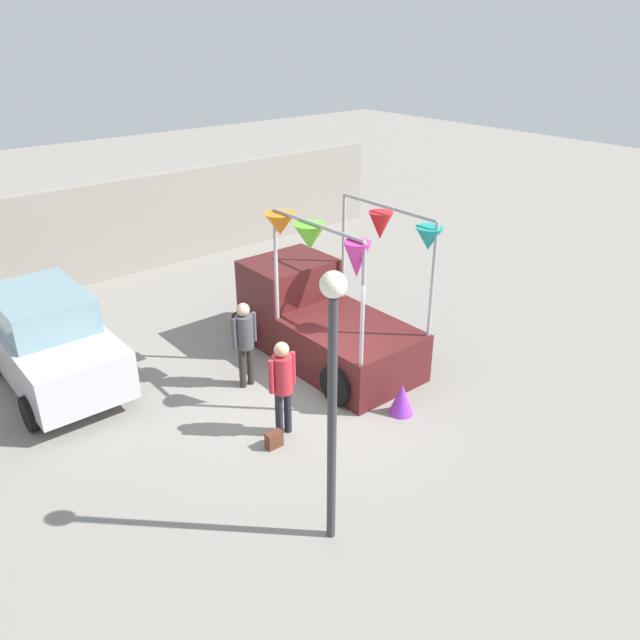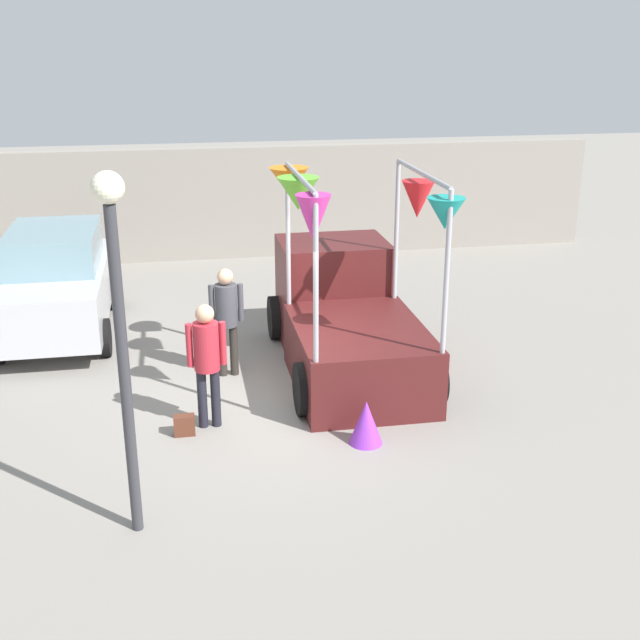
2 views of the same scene
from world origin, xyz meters
The scene contains 9 objects.
ground_plane centered at (0.00, 0.00, 0.00)m, with size 60.00×60.00×0.00m, color gray.
vendor_truck centered at (1.44, 1.33, 0.89)m, with size 2.47×4.13×3.26m.
parked_car centered at (-3.24, 3.64, 0.94)m, with size 1.88×4.00×1.88m.
person_customer centered at (-0.82, -0.53, 1.06)m, with size 0.53×0.34×1.75m.
person_vendor centered at (-0.43, 1.18, 1.05)m, with size 0.53×0.34×1.73m.
handbag centered at (-1.17, -0.73, 0.14)m, with size 0.28×0.16×0.28m, color #592D1E.
street_lamp centered at (-1.72, -2.82, 2.54)m, with size 0.32×0.32×3.88m.
brick_boundary_wall centered at (0.00, 8.32, 1.30)m, with size 18.00×0.36×2.60m, color gray.
folded_kite_bundle_violet centered at (1.17, -1.39, 0.30)m, with size 0.44×0.44×0.60m, color purple.
Camera 1 is at (-5.95, -7.69, 6.39)m, focal length 35.00 mm.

